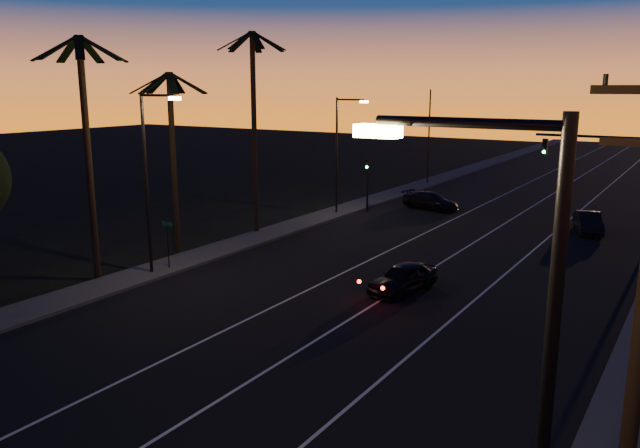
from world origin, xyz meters
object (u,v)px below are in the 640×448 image
Objects in this scene: signal_mast at (614,163)px; lead_car at (403,278)px; cross_car at (430,201)px; right_car at (588,223)px.

lead_car is at bearing -111.97° from signal_mast.
signal_mast is at bearing -15.17° from cross_car.
cross_car is at bearing 170.73° from right_car.
cross_car is (-6.68, 19.21, -0.01)m from lead_car.
signal_mast is at bearing -50.49° from right_car.
right_car is at bearing -9.27° from cross_car.
lead_car is (-6.33, -15.69, -4.11)m from signal_mast.
lead_car is 20.34m from cross_car.
right_car reaches higher than cross_car.
right_car is at bearing 73.92° from lead_car.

